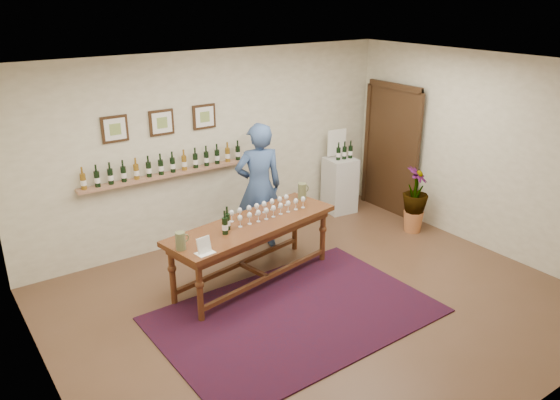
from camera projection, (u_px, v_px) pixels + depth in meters
ground at (318, 304)px, 6.63m from camera, size 6.00×6.00×0.00m
room_shell at (350, 153)px, 8.78m from camera, size 6.00×6.00×6.00m
rug at (296, 314)px, 6.40m from camera, size 3.20×2.17×0.02m
tasting_table at (253, 231)px, 6.91m from camera, size 2.44×1.15×0.83m
table_glasses at (265, 210)px, 7.04m from camera, size 1.20×0.36×0.16m
table_bottles at (226, 221)px, 6.55m from camera, size 0.28×0.20×0.27m
pitcher_left at (180, 241)px, 6.11m from camera, size 0.14×0.14×0.21m
pitcher_right at (302, 191)px, 7.62m from camera, size 0.17×0.17×0.22m
menu_card at (204, 245)px, 6.04m from camera, size 0.22×0.17×0.18m
display_pedestal at (340, 185)px, 9.28m from camera, size 0.52×0.52×0.94m
pedestal_bottles at (345, 149)px, 9.03m from camera, size 0.34×0.13×0.33m
info_sign at (337, 142)px, 9.14m from camera, size 0.35×0.06×0.49m
potted_plant at (415, 200)px, 8.45m from camera, size 0.66×0.66×0.90m
person at (259, 187)px, 7.78m from camera, size 0.79×0.63×1.87m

